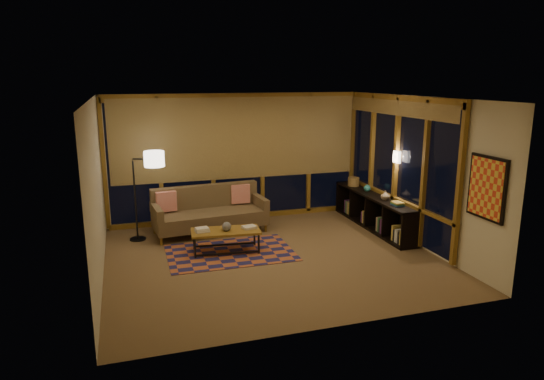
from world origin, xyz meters
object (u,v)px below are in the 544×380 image
object	(u,v)px
bookshelf	(373,211)
sofa	(210,211)
coffee_table	(226,241)
floor_lamp	(135,196)

from	to	relation	value
bookshelf	sofa	bearing A→B (deg)	168.51
coffee_table	bookshelf	xyz separation A→B (m)	(3.18, 0.49, 0.15)
sofa	bookshelf	distance (m)	3.32
sofa	bookshelf	size ratio (longest dim) A/B	0.79
floor_lamp	sofa	bearing A→B (deg)	15.65
coffee_table	bookshelf	bearing A→B (deg)	14.63
sofa	floor_lamp	size ratio (longest dim) A/B	1.27
sofa	bookshelf	xyz separation A→B (m)	(3.25, -0.66, -0.10)
sofa	coffee_table	size ratio (longest dim) A/B	1.82
sofa	coffee_table	distance (m)	1.18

